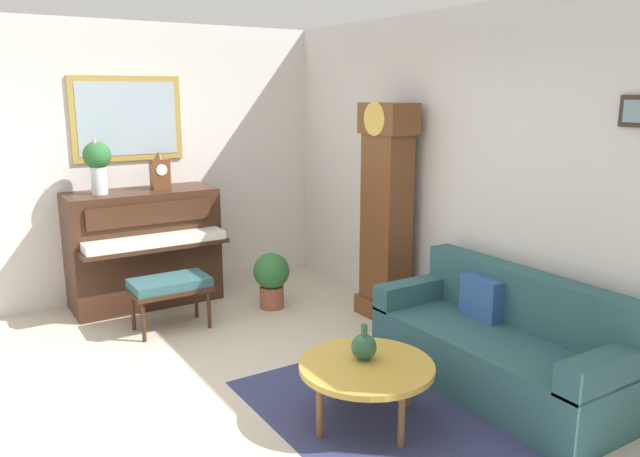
# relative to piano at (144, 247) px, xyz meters

# --- Properties ---
(ground_plane) EXTENTS (6.40, 6.00, 0.10)m
(ground_plane) POSITION_rel_piano_xyz_m (2.23, -0.28, -0.64)
(ground_plane) COLOR beige
(wall_left) EXTENTS (0.13, 4.90, 2.80)m
(wall_left) POSITION_rel_piano_xyz_m (-0.37, -0.27, 0.82)
(wall_left) COLOR silver
(wall_left) RESTS_ON ground_plane
(wall_back) EXTENTS (5.30, 0.13, 2.80)m
(wall_back) POSITION_rel_piano_xyz_m (2.24, 2.12, 0.81)
(wall_back) COLOR silver
(wall_back) RESTS_ON ground_plane
(area_rug) EXTENTS (2.10, 1.50, 0.01)m
(area_rug) POSITION_rel_piano_xyz_m (3.12, 0.70, -0.58)
(area_rug) COLOR navy
(area_rug) RESTS_ON ground_plane
(piano) EXTENTS (0.87, 1.44, 1.16)m
(piano) POSITION_rel_piano_xyz_m (0.00, 0.00, 0.00)
(piano) COLOR #3D2316
(piano) RESTS_ON ground_plane
(piano_bench) EXTENTS (0.42, 0.70, 0.48)m
(piano_bench) POSITION_rel_piano_xyz_m (0.82, -0.02, -0.18)
(piano_bench) COLOR #3D2316
(piano_bench) RESTS_ON ground_plane
(grandfather_clock) EXTENTS (0.52, 0.34, 2.03)m
(grandfather_clock) POSITION_rel_piano_xyz_m (1.59, 1.81, 0.38)
(grandfather_clock) COLOR brown
(grandfather_clock) RESTS_ON ground_plane
(couch) EXTENTS (1.90, 0.80, 0.84)m
(couch) POSITION_rel_piano_xyz_m (3.19, 1.64, -0.28)
(couch) COLOR #2D565B
(couch) RESTS_ON ground_plane
(coffee_table) EXTENTS (0.88, 0.88, 0.40)m
(coffee_table) POSITION_rel_piano_xyz_m (3.06, 0.52, -0.21)
(coffee_table) COLOR gold
(coffee_table) RESTS_ON ground_plane
(mantel_clock) EXTENTS (0.13, 0.18, 0.38)m
(mantel_clock) POSITION_rel_piano_xyz_m (0.00, 0.20, 0.74)
(mantel_clock) COLOR brown
(mantel_clock) RESTS_ON piano
(flower_vase) EXTENTS (0.26, 0.26, 0.58)m
(flower_vase) POSITION_rel_piano_xyz_m (0.00, -0.39, 0.89)
(flower_vase) COLOR silver
(flower_vase) RESTS_ON piano
(green_jug) EXTENTS (0.17, 0.17, 0.24)m
(green_jug) POSITION_rel_piano_xyz_m (3.00, 0.54, -0.10)
(green_jug) COLOR #234C33
(green_jug) RESTS_ON coffee_table
(potted_plant) EXTENTS (0.36, 0.36, 0.56)m
(potted_plant) POSITION_rel_piano_xyz_m (0.80, 1.01, -0.27)
(potted_plant) COLOR #935138
(potted_plant) RESTS_ON ground_plane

